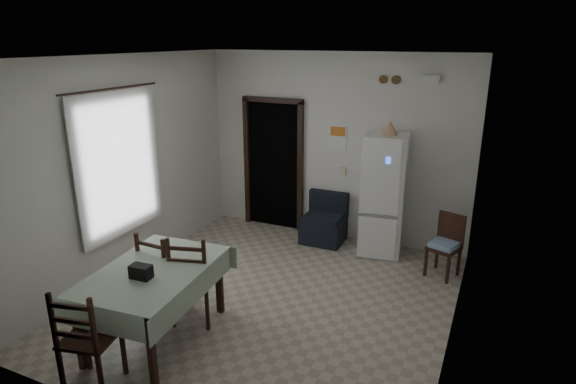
% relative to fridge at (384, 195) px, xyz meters
% --- Properties ---
extents(ground, '(4.50, 4.50, 0.00)m').
position_rel_fridge_xyz_m(ground, '(-0.89, -1.93, -0.90)').
color(ground, '#AEA28E').
rests_on(ground, ground).
extents(ceiling, '(4.20, 4.50, 0.02)m').
position_rel_fridge_xyz_m(ceiling, '(-0.89, -1.93, 2.00)').
color(ceiling, white).
rests_on(ceiling, ground).
extents(wall_back, '(4.20, 0.02, 2.90)m').
position_rel_fridge_xyz_m(wall_back, '(-0.89, 0.32, 0.55)').
color(wall_back, silver).
rests_on(wall_back, ground).
extents(wall_front, '(4.20, 0.02, 2.90)m').
position_rel_fridge_xyz_m(wall_front, '(-0.89, -4.18, 0.55)').
color(wall_front, silver).
rests_on(wall_front, ground).
extents(wall_left, '(0.02, 4.50, 2.90)m').
position_rel_fridge_xyz_m(wall_left, '(-2.99, -1.93, 0.55)').
color(wall_left, silver).
rests_on(wall_left, ground).
extents(wall_right, '(0.02, 4.50, 2.90)m').
position_rel_fridge_xyz_m(wall_right, '(1.21, -1.93, 0.55)').
color(wall_right, silver).
rests_on(wall_right, ground).
extents(doorway, '(1.06, 0.52, 2.22)m').
position_rel_fridge_xyz_m(doorway, '(-1.94, 0.52, 0.16)').
color(doorway, black).
rests_on(doorway, ground).
extents(window_recess, '(0.10, 1.20, 1.60)m').
position_rel_fridge_xyz_m(window_recess, '(-3.04, -2.13, 0.65)').
color(window_recess, silver).
rests_on(window_recess, ground).
extents(curtain, '(0.02, 1.45, 1.85)m').
position_rel_fridge_xyz_m(curtain, '(-2.93, -2.13, 0.65)').
color(curtain, silver).
rests_on(curtain, ground).
extents(curtain_rod, '(0.02, 1.60, 0.02)m').
position_rel_fridge_xyz_m(curtain_rod, '(-2.92, -2.13, 1.60)').
color(curtain_rod, black).
rests_on(curtain_rod, ground).
extents(calendar, '(0.28, 0.02, 0.40)m').
position_rel_fridge_xyz_m(calendar, '(-0.84, 0.31, 0.72)').
color(calendar, white).
rests_on(calendar, ground).
extents(calendar_image, '(0.24, 0.01, 0.14)m').
position_rel_fridge_xyz_m(calendar_image, '(-0.84, 0.30, 0.82)').
color(calendar_image, orange).
rests_on(calendar_image, ground).
extents(light_switch, '(0.08, 0.02, 0.12)m').
position_rel_fridge_xyz_m(light_switch, '(-0.74, 0.31, 0.20)').
color(light_switch, beige).
rests_on(light_switch, ground).
extents(vent_left, '(0.12, 0.03, 0.12)m').
position_rel_fridge_xyz_m(vent_left, '(-0.19, 0.30, 1.62)').
color(vent_left, brown).
rests_on(vent_left, ground).
extents(vent_right, '(0.12, 0.03, 0.12)m').
position_rel_fridge_xyz_m(vent_right, '(-0.01, 0.30, 1.62)').
color(vent_right, brown).
rests_on(vent_right, ground).
extents(emergency_light, '(0.25, 0.07, 0.09)m').
position_rel_fridge_xyz_m(emergency_light, '(0.46, 0.28, 1.65)').
color(emergency_light, white).
rests_on(emergency_light, ground).
extents(fridge, '(0.65, 0.65, 1.79)m').
position_rel_fridge_xyz_m(fridge, '(0.00, 0.00, 0.00)').
color(fridge, white).
rests_on(fridge, ground).
extents(tan_cone, '(0.25, 0.25, 0.20)m').
position_rel_fridge_xyz_m(tan_cone, '(0.02, -0.01, 1.00)').
color(tan_cone, tan).
rests_on(tan_cone, fridge).
extents(navy_seat, '(0.64, 0.62, 0.77)m').
position_rel_fridge_xyz_m(navy_seat, '(-0.93, 0.00, -0.51)').
color(navy_seat, black).
rests_on(navy_seat, ground).
extents(corner_chair, '(0.47, 0.47, 0.86)m').
position_rel_fridge_xyz_m(corner_chair, '(0.94, -0.41, -0.47)').
color(corner_chair, black).
rests_on(corner_chair, ground).
extents(dining_table, '(1.17, 1.65, 0.82)m').
position_rel_fridge_xyz_m(dining_table, '(-1.64, -3.14, -0.49)').
color(dining_table, '#A5B89D').
rests_on(dining_table, ground).
extents(black_bag, '(0.22, 0.14, 0.14)m').
position_rel_fridge_xyz_m(black_bag, '(-1.62, -3.34, -0.01)').
color(black_bag, black).
rests_on(black_bag, dining_table).
extents(dining_chair_far_left, '(0.46, 0.46, 1.03)m').
position_rel_fridge_xyz_m(dining_chair_far_left, '(-1.89, -2.67, -0.38)').
color(dining_chair_far_left, black).
rests_on(dining_chair_far_left, ground).
extents(dining_chair_far_right, '(0.57, 0.57, 1.08)m').
position_rel_fridge_xyz_m(dining_chair_far_right, '(-1.48, -2.67, -0.36)').
color(dining_chair_far_right, black).
rests_on(dining_chair_far_right, ground).
extents(dining_chair_near_head, '(0.54, 0.54, 1.05)m').
position_rel_fridge_xyz_m(dining_chair_near_head, '(-1.69, -3.98, -0.37)').
color(dining_chair_near_head, black).
rests_on(dining_chair_near_head, ground).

